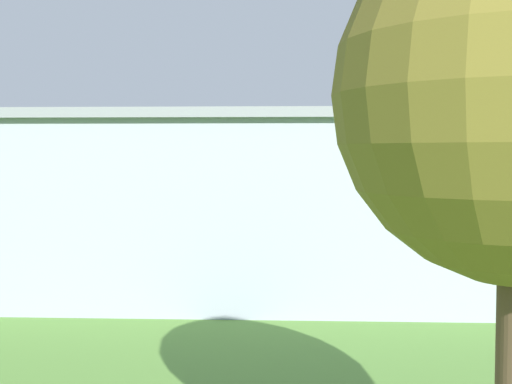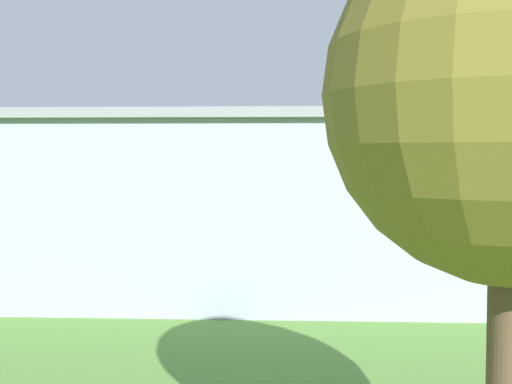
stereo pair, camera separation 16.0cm
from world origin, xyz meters
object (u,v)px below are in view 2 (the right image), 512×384
(car_orange, at_px, (479,231))
(hangar, at_px, (208,201))
(person_watching_takeoff, at_px, (290,223))
(person_near_hangar_door, at_px, (383,226))
(person_by_parked_cars, at_px, (95,222))
(person_walking_on_apron, at_px, (28,223))
(biplane, at_px, (266,173))

(car_orange, bearing_deg, hangar, 44.58)
(person_watching_takeoff, distance_m, person_near_hangar_door, 6.44)
(person_by_parked_cars, bearing_deg, person_watching_takeoff, -174.93)
(car_orange, distance_m, person_by_parked_cars, 25.57)
(person_walking_on_apron, xyz_separation_m, person_near_hangar_door, (-24.27, -0.50, -0.04))
(person_by_parked_cars, distance_m, person_watching_takeoff, 13.55)
(biplane, distance_m, person_by_parked_cars, 13.40)
(hangar, distance_m, car_orange, 21.21)
(car_orange, relative_size, person_by_parked_cars, 2.26)
(biplane, distance_m, car_orange, 17.05)
(hangar, height_order, biplane, hangar)
(biplane, xyz_separation_m, person_walking_on_apron, (16.02, 6.69, -3.29))
(biplane, bearing_deg, hangar, 87.21)
(biplane, distance_m, person_near_hangar_door, 10.83)
(biplane, height_order, car_orange, biplane)
(hangar, xyz_separation_m, person_by_parked_cars, (10.36, -18.19, -2.72))
(person_by_parked_cars, xyz_separation_m, person_watching_takeoff, (-13.50, -1.20, -0.14))
(person_near_hangar_door, bearing_deg, person_watching_takeoff, -12.18)
(biplane, bearing_deg, person_near_hangar_door, 143.15)
(car_orange, xyz_separation_m, person_by_parked_cars, (25.33, -3.43, 0.09))
(person_walking_on_apron, distance_m, person_near_hangar_door, 24.28)
(biplane, distance_m, person_watching_takeoff, 6.18)
(person_near_hangar_door, bearing_deg, biplane, -36.85)
(hangar, bearing_deg, person_walking_on_apron, -49.75)
(person_by_parked_cars, distance_m, person_walking_on_apron, 4.53)
(person_by_parked_cars, height_order, person_watching_takeoff, person_by_parked_cars)
(hangar, xyz_separation_m, person_watching_takeoff, (-3.14, -19.39, -2.86))
(person_by_parked_cars, bearing_deg, person_near_hangar_door, 179.54)
(person_watching_takeoff, height_order, person_near_hangar_door, person_near_hangar_door)
(person_by_parked_cars, xyz_separation_m, person_near_hangar_door, (-19.79, 0.16, -0.13))
(person_walking_on_apron, bearing_deg, hangar, 130.25)
(person_walking_on_apron, bearing_deg, person_by_parked_cars, -171.58)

